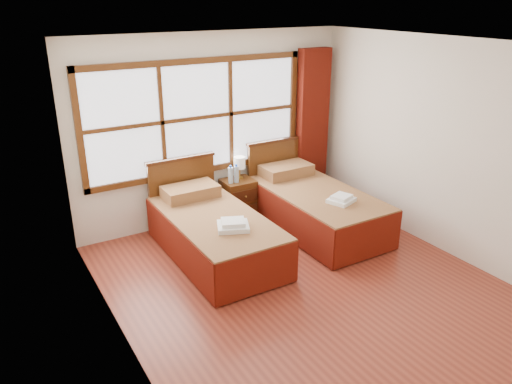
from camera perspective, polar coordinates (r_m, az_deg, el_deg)
floor at (r=5.69m, az=5.75°, el=-10.67°), size 4.50×4.50×0.00m
ceiling at (r=4.84m, az=6.93°, el=16.38°), size 4.50×4.50×0.00m
wall_back at (r=6.96m, az=-4.91°, el=7.16°), size 4.00×0.00×4.00m
wall_left at (r=4.30m, az=-15.65°, el=-2.97°), size 0.00×4.50×4.50m
wall_right at (r=6.47m, az=20.68°, el=4.72°), size 0.00×4.50×4.50m
window at (r=6.78m, az=-6.74°, el=8.43°), size 3.16×0.06×1.56m
curtain at (r=7.69m, az=6.43°, el=7.50°), size 0.50×0.16×2.30m
bed_left at (r=6.19m, az=-4.88°, el=-4.55°), size 1.04×2.06×1.01m
bed_right at (r=6.92m, az=6.58°, el=-1.60°), size 1.07×2.09×1.04m
nightstand at (r=7.17m, az=-2.02°, el=-0.84°), size 0.44×0.43×0.58m
towels_left at (r=5.70m, az=-2.64°, el=-3.79°), size 0.45×0.42×0.10m
towels_right at (r=6.46m, az=9.73°, el=-0.81°), size 0.39×0.37×0.09m
lamp at (r=7.06m, az=-1.90°, el=3.30°), size 0.16×0.16×0.32m
bottle_near at (r=6.92m, az=-2.91°, el=1.95°), size 0.07×0.07×0.26m
bottle_far at (r=6.95m, az=-2.26°, el=2.06°), size 0.07×0.07×0.26m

